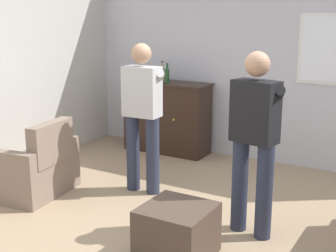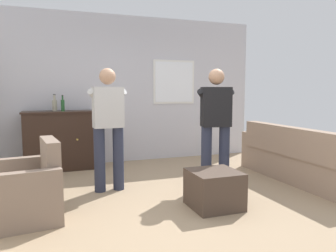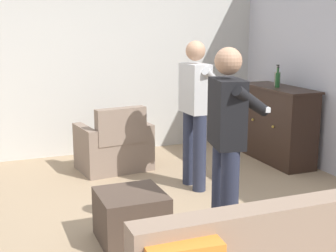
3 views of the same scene
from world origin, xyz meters
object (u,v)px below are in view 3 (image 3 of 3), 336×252
Objects in this scene: bottle_wine_green at (277,78)px; person_standing_right at (228,139)px; sideboard_cabinet at (277,124)px; bottle_liquor_amber at (278,79)px; armchair at (115,148)px; ottoman at (131,217)px; person_standing_left at (196,108)px.

person_standing_right is (2.11, -1.90, -0.20)m from bottle_wine_green.
person_standing_right is (2.01, -1.87, 0.42)m from sideboard_cabinet.
bottle_wine_green is at bearing 147.13° from bottle_liquor_amber.
ottoman is at bearing -11.16° from armchair.
ottoman is (1.72, -2.62, -0.92)m from bottle_wine_green.
person_standing_right is (2.42, 0.31, 0.65)m from armchair.
sideboard_cabinet is at bearing 79.37° from armchair.
bottle_wine_green reaches higher than armchair.
armchair is at bearing -101.80° from bottle_liquor_amber.
bottle_liquor_amber reaches higher than ottoman.
sideboard_cabinet is at bearing 137.07° from person_standing_right.
armchair is 1.36m from person_standing_left.
bottle_wine_green reaches higher than bottle_liquor_amber.
bottle_wine_green is 2.85m from person_standing_right.
sideboard_cabinet is at bearing 124.74° from bottle_liquor_amber.
bottle_wine_green reaches higher than ottoman.
person_standing_left is (0.66, -1.53, -0.20)m from bottle_wine_green.
bottle_wine_green is 0.52× the size of ottoman.
sideboard_cabinet reaches higher than armchair.
person_standing_left is 1.49m from person_standing_right.
bottle_wine_green is 1.68m from person_standing_left.
person_standing_right reaches higher than bottle_liquor_amber.
bottle_wine_green is 0.17× the size of person_standing_left.
ottoman is (2.03, -0.40, -0.07)m from armchair.
sideboard_cabinet is 0.76× the size of person_standing_right.
person_standing_left is at bearing 35.24° from armchair.
sideboard_cabinet is 2.78m from person_standing_right.
person_standing_right is (1.44, -0.38, 0.00)m from person_standing_left.
bottle_liquor_amber is (0.45, 2.13, 0.85)m from armchair.
bottle_wine_green is 0.16m from bottle_liquor_amber.
armchair is 3.45× the size of bottle_liquor_amber.
person_standing_left reaches higher than ottoman.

